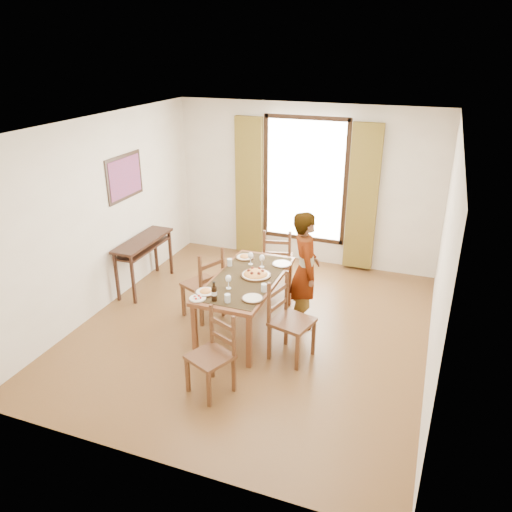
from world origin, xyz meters
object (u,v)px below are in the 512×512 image
(console_table, at_px, (143,246))
(dining_table, at_px, (246,282))
(pasta_platter, at_px, (256,273))
(man, at_px, (305,270))

(console_table, relative_size, dining_table, 0.69)
(dining_table, distance_m, pasta_platter, 0.18)
(pasta_platter, bearing_deg, console_table, 165.46)
(dining_table, bearing_deg, man, 29.54)
(dining_table, relative_size, pasta_platter, 4.37)
(dining_table, bearing_deg, pasta_platter, 40.95)
(console_table, distance_m, dining_table, 2.04)
(man, distance_m, pasta_platter, 0.66)
(pasta_platter, bearing_deg, dining_table, -139.05)
(console_table, height_order, pasta_platter, pasta_platter)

